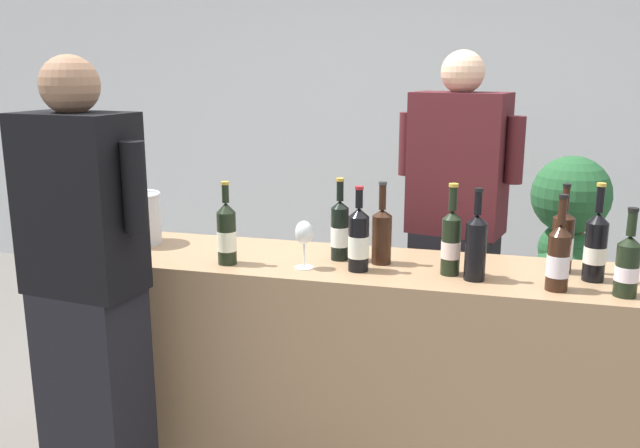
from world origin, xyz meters
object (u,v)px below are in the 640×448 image
at_px(wine_bottle_5, 558,257).
at_px(ice_bucket, 137,218).
at_px(wine_bottle_1, 451,241).
at_px(wine_bottle_7, 562,242).
at_px(wine_bottle_0, 382,234).
at_px(wine_bottle_4, 627,265).
at_px(wine_bottle_3, 595,246).
at_px(potted_shrub, 569,239).
at_px(wine_bottle_6, 340,230).
at_px(wine_bottle_9, 476,245).
at_px(wine_bottle_8, 359,240).
at_px(wine_glass, 304,235).
at_px(person_guest, 89,311).
at_px(person_server, 454,247).
at_px(wine_bottle_2, 227,234).

relative_size(wine_bottle_5, ice_bucket, 1.51).
height_order(wine_bottle_1, wine_bottle_7, wine_bottle_1).
xyz_separation_m(wine_bottle_0, wine_bottle_4, (0.87, -0.17, -0.01)).
height_order(wine_bottle_4, wine_bottle_5, wine_bottle_5).
relative_size(wine_bottle_3, potted_shrub, 0.30).
xyz_separation_m(wine_bottle_3, wine_bottle_5, (-0.14, -0.15, -0.01)).
relative_size(wine_bottle_6, wine_bottle_7, 0.98).
distance_m(wine_bottle_0, wine_bottle_5, 0.67).
relative_size(wine_bottle_5, wine_bottle_9, 1.00).
bearing_deg(wine_bottle_8, wine_bottle_9, -0.53).
distance_m(wine_bottle_5, wine_bottle_7, 0.23).
distance_m(wine_glass, ice_bucket, 0.84).
relative_size(wine_bottle_5, wine_bottle_7, 1.00).
relative_size(wine_bottle_3, wine_bottle_9, 1.06).
xyz_separation_m(person_guest, potted_shrub, (1.79, 1.90, -0.10)).
bearing_deg(person_server, wine_bottle_8, -114.65).
xyz_separation_m(wine_bottle_2, wine_bottle_7, (1.27, 0.22, -0.00)).
height_order(wine_bottle_1, wine_bottle_3, wine_bottle_3).
xyz_separation_m(wine_bottle_2, wine_bottle_3, (1.38, 0.15, 0.01)).
xyz_separation_m(wine_bottle_2, wine_bottle_5, (1.24, -0.00, -0.00)).
relative_size(wine_bottle_6, person_guest, 0.19).
distance_m(wine_bottle_7, wine_bottle_8, 0.77).
height_order(wine_bottle_1, wine_bottle_8, wine_bottle_1).
bearing_deg(wine_bottle_3, person_server, 131.76).
bearing_deg(wine_bottle_8, ice_bucket, 171.54).
height_order(wine_bottle_8, ice_bucket, wine_bottle_8).
height_order(wine_bottle_3, person_server, person_server).
height_order(wine_bottle_8, person_guest, person_guest).
relative_size(wine_bottle_4, wine_bottle_9, 0.90).
height_order(wine_bottle_4, wine_bottle_6, wine_bottle_6).
relative_size(wine_bottle_7, ice_bucket, 1.51).
bearing_deg(wine_bottle_4, person_server, 129.17).
height_order(wine_bottle_1, ice_bucket, wine_bottle_1).
xyz_separation_m(wine_bottle_2, person_server, (0.84, 0.75, -0.19)).
distance_m(wine_bottle_7, person_server, 0.70).
height_order(wine_bottle_3, wine_bottle_7, wine_bottle_3).
bearing_deg(wine_bottle_5, wine_bottle_9, 171.17).
distance_m(wine_glass, person_guest, 0.83).
distance_m(wine_bottle_2, potted_shrub, 2.08).
relative_size(wine_bottle_0, wine_bottle_6, 0.99).
bearing_deg(wine_bottle_5, wine_bottle_6, 167.84).
bearing_deg(ice_bucket, wine_bottle_6, -1.45).
bearing_deg(wine_bottle_7, wine_bottle_5, -97.68).
bearing_deg(wine_bottle_0, wine_bottle_5, -14.30).
distance_m(wine_bottle_8, wine_glass, 0.21).
bearing_deg(wine_bottle_4, wine_glass, 178.36).
xyz_separation_m(wine_bottle_2, person_guest, (-0.36, -0.42, -0.20)).
height_order(wine_bottle_6, person_server, person_server).
xyz_separation_m(wine_bottle_8, ice_bucket, (-1.03, 0.15, -0.01)).
bearing_deg(wine_bottle_4, wine_bottle_5, 177.87).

